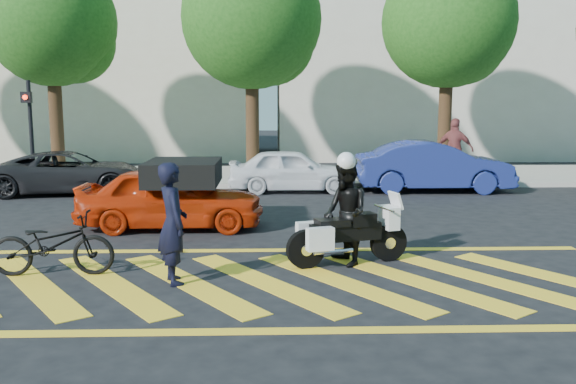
{
  "coord_description": "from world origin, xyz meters",
  "views": [
    {
      "loc": [
        0.58,
        -8.54,
        2.61
      ],
      "look_at": [
        0.89,
        1.82,
        1.05
      ],
      "focal_mm": 38.0,
      "sensor_mm": 36.0,
      "label": 1
    }
  ],
  "objects_px": {
    "bicycle": "(53,244)",
    "parked_right": "(434,166)",
    "police_motorcycle": "(346,234)",
    "parked_mid_right": "(292,170)",
    "officer_moto": "(346,213)",
    "red_convertible": "(171,198)",
    "parked_mid_left": "(70,172)",
    "officer_bike": "(173,223)"
  },
  "relations": [
    {
      "from": "bicycle",
      "to": "parked_right",
      "type": "bearing_deg",
      "value": -46.02
    },
    {
      "from": "police_motorcycle",
      "to": "parked_mid_right",
      "type": "relative_size",
      "value": 0.55
    },
    {
      "from": "police_motorcycle",
      "to": "officer_moto",
      "type": "xyz_separation_m",
      "value": [
        -0.02,
        0.01,
        0.34
      ]
    },
    {
      "from": "red_convertible",
      "to": "parked_mid_left",
      "type": "relative_size",
      "value": 0.87
    },
    {
      "from": "red_convertible",
      "to": "parked_mid_right",
      "type": "relative_size",
      "value": 1.03
    },
    {
      "from": "officer_moto",
      "to": "parked_mid_right",
      "type": "height_order",
      "value": "officer_moto"
    },
    {
      "from": "officer_bike",
      "to": "red_convertible",
      "type": "relative_size",
      "value": 0.47
    },
    {
      "from": "bicycle",
      "to": "officer_moto",
      "type": "bearing_deg",
      "value": -86.0
    },
    {
      "from": "officer_bike",
      "to": "parked_right",
      "type": "distance_m",
      "value": 10.68
    },
    {
      "from": "parked_mid_right",
      "to": "parked_right",
      "type": "height_order",
      "value": "parked_right"
    },
    {
      "from": "bicycle",
      "to": "police_motorcycle",
      "type": "relative_size",
      "value": 0.91
    },
    {
      "from": "police_motorcycle",
      "to": "parked_right",
      "type": "bearing_deg",
      "value": 49.14
    },
    {
      "from": "bicycle",
      "to": "red_convertible",
      "type": "relative_size",
      "value": 0.48
    },
    {
      "from": "red_convertible",
      "to": "parked_mid_left",
      "type": "distance_m",
      "value": 6.09
    },
    {
      "from": "officer_bike",
      "to": "officer_moto",
      "type": "height_order",
      "value": "officer_bike"
    },
    {
      "from": "officer_moto",
      "to": "police_motorcycle",
      "type": "bearing_deg",
      "value": 41.04
    },
    {
      "from": "bicycle",
      "to": "parked_mid_left",
      "type": "height_order",
      "value": "parked_mid_left"
    },
    {
      "from": "parked_mid_left",
      "to": "officer_moto",
      "type": "bearing_deg",
      "value": -145.7
    },
    {
      "from": "bicycle",
      "to": "officer_moto",
      "type": "xyz_separation_m",
      "value": [
        4.46,
        0.48,
        0.36
      ]
    },
    {
      "from": "officer_moto",
      "to": "parked_right",
      "type": "relative_size",
      "value": 0.38
    },
    {
      "from": "bicycle",
      "to": "parked_mid_right",
      "type": "bearing_deg",
      "value": -27.04
    },
    {
      "from": "officer_bike",
      "to": "parked_mid_left",
      "type": "height_order",
      "value": "officer_bike"
    },
    {
      "from": "officer_moto",
      "to": "parked_mid_right",
      "type": "relative_size",
      "value": 0.46
    },
    {
      "from": "red_convertible",
      "to": "parked_mid_left",
      "type": "bearing_deg",
      "value": 36.42
    },
    {
      "from": "red_convertible",
      "to": "parked_mid_right",
      "type": "xyz_separation_m",
      "value": [
        2.66,
        5.04,
        -0.02
      ]
    },
    {
      "from": "officer_bike",
      "to": "parked_right",
      "type": "height_order",
      "value": "officer_bike"
    },
    {
      "from": "bicycle",
      "to": "red_convertible",
      "type": "bearing_deg",
      "value": -22.29
    },
    {
      "from": "bicycle",
      "to": "police_motorcycle",
      "type": "xyz_separation_m",
      "value": [
        4.48,
        0.47,
        0.02
      ]
    },
    {
      "from": "officer_moto",
      "to": "red_convertible",
      "type": "relative_size",
      "value": 0.44
    },
    {
      "from": "officer_moto",
      "to": "parked_right",
      "type": "bearing_deg",
      "value": 139.02
    },
    {
      "from": "officer_bike",
      "to": "parked_right",
      "type": "xyz_separation_m",
      "value": [
        6.11,
        8.75,
        -0.15
      ]
    },
    {
      "from": "officer_bike",
      "to": "bicycle",
      "type": "relative_size",
      "value": 0.96
    },
    {
      "from": "parked_mid_right",
      "to": "red_convertible",
      "type": "bearing_deg",
      "value": 152.87
    },
    {
      "from": "parked_mid_right",
      "to": "officer_bike",
      "type": "bearing_deg",
      "value": 167.85
    },
    {
      "from": "police_motorcycle",
      "to": "red_convertible",
      "type": "xyz_separation_m",
      "value": [
        -3.24,
        2.9,
        0.15
      ]
    },
    {
      "from": "officer_moto",
      "to": "red_convertible",
      "type": "distance_m",
      "value": 4.34
    },
    {
      "from": "bicycle",
      "to": "red_convertible",
      "type": "height_order",
      "value": "red_convertible"
    },
    {
      "from": "parked_mid_left",
      "to": "parked_right",
      "type": "height_order",
      "value": "parked_right"
    },
    {
      "from": "parked_mid_left",
      "to": "parked_mid_right",
      "type": "distance_m",
      "value": 6.29
    },
    {
      "from": "officer_bike",
      "to": "parked_mid_left",
      "type": "bearing_deg",
      "value": 4.88
    },
    {
      "from": "officer_bike",
      "to": "officer_moto",
      "type": "xyz_separation_m",
      "value": [
        2.59,
        0.93,
        -0.04
      ]
    },
    {
      "from": "bicycle",
      "to": "officer_moto",
      "type": "height_order",
      "value": "officer_moto"
    }
  ]
}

